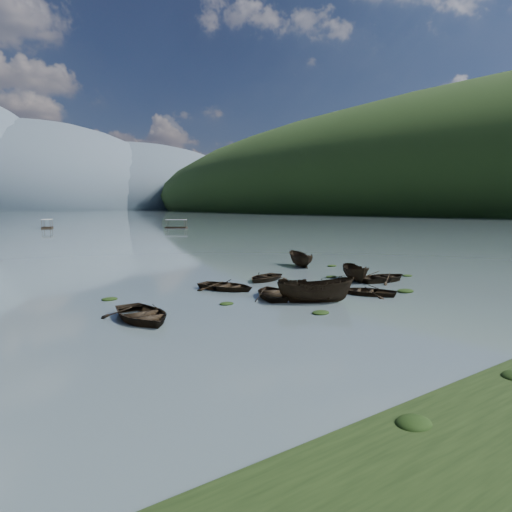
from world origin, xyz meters
TOP-DOWN VIEW (x-y plane):
  - ground_plane at (0.00, 0.00)m, footprint 2400.00×2400.00m
  - right_hill_far at (460.00, 220.00)m, footprint 520.00×1200.00m
  - haze_mtn_c at (140.00, 900.00)m, footprint 520.00×520.00m
  - haze_mtn_d at (320.00, 900.00)m, footprint 520.00×520.00m
  - rowboat_0 at (-13.36, 4.25)m, footprint 3.73×5.14m
  - rowboat_1 at (-3.54, 5.11)m, footprint 4.86×5.43m
  - rowboat_2 at (-2.43, 2.08)m, footprint 5.20×4.36m
  - rowboat_3 at (2.43, 1.92)m, footprint 4.48×4.91m
  - rowboat_4 at (8.08, 4.96)m, footprint 5.06×3.80m
  - rowboat_5 at (6.26, 6.41)m, footprint 3.46×4.46m
  - rowboat_6 at (-4.71, 9.31)m, footprint 4.80×5.45m
  - rowboat_7 at (0.23, 11.08)m, footprint 5.06×4.45m
  - rowboat_8 at (8.60, 16.04)m, footprint 3.16×4.83m
  - weed_clump_0 at (-4.34, -0.39)m, footprint 1.09×0.89m
  - weed_clump_1 at (-7.43, 4.96)m, footprint 0.95×0.76m
  - weed_clump_2 at (5.36, 0.84)m, footprint 1.32×1.06m
  - weed_clump_3 at (5.95, 8.91)m, footprint 1.01×0.85m
  - weed_clump_4 at (11.95, 5.41)m, footprint 1.00×0.80m
  - weed_clump_5 at (-13.01, 10.73)m, footprint 1.08×0.87m
  - weed_clump_6 at (0.61, 5.44)m, footprint 0.87×0.73m
  - weed_clump_7 at (11.30, 14.12)m, footprint 1.06×0.85m
  - pontoon_centre at (5.26, 119.59)m, footprint 4.46×6.90m
  - pontoon_right at (35.47, 99.63)m, footprint 6.23×5.92m

SIDE VIEW (x-z plane):
  - ground_plane at x=0.00m, z-range 0.00..0.00m
  - right_hill_far at x=460.00m, z-range -95.00..95.00m
  - haze_mtn_c at x=140.00m, z-range -130.00..130.00m
  - haze_mtn_d at x=320.00m, z-range -110.00..110.00m
  - rowboat_0 at x=-13.36m, z-range -0.52..0.52m
  - rowboat_1 at x=-3.54m, z-range -0.46..0.46m
  - rowboat_2 at x=-2.43m, z-range -0.97..0.97m
  - rowboat_3 at x=2.43m, z-range -0.42..0.42m
  - rowboat_4 at x=8.08m, z-range -0.50..0.50m
  - rowboat_5 at x=6.26m, z-range -0.82..0.82m
  - rowboat_6 at x=-4.71m, z-range -0.47..0.47m
  - rowboat_7 at x=0.23m, z-range -0.44..0.44m
  - rowboat_8 at x=8.60m, z-range -0.87..0.87m
  - weed_clump_0 at x=-4.34m, z-range -0.12..0.12m
  - weed_clump_1 at x=-7.43m, z-range -0.10..0.10m
  - weed_clump_2 at x=5.36m, z-range -0.14..0.14m
  - weed_clump_3 at x=5.95m, z-range -0.11..0.11m
  - weed_clump_4 at x=11.95m, z-range -0.10..0.10m
  - weed_clump_5 at x=-13.01m, z-range -0.11..0.11m
  - weed_clump_6 at x=0.61m, z-range -0.09..0.09m
  - weed_clump_7 at x=11.30m, z-range -0.12..0.12m
  - pontoon_centre at x=5.26m, z-range -1.23..1.23m
  - pontoon_right at x=35.47m, z-range -1.16..1.16m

